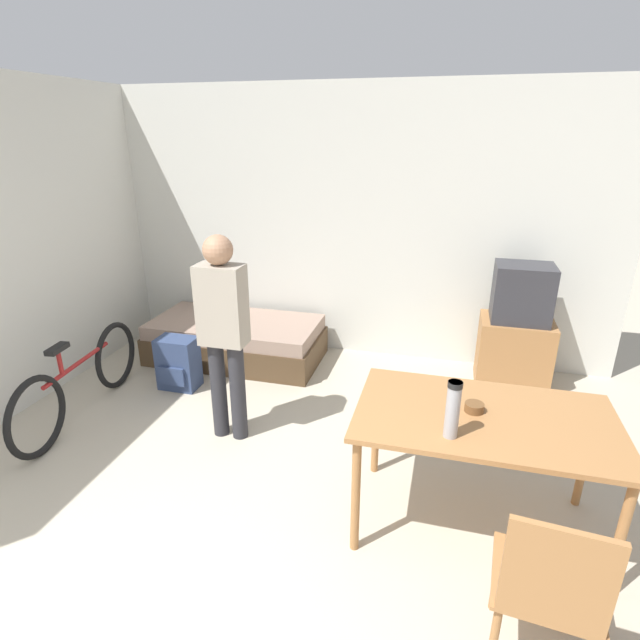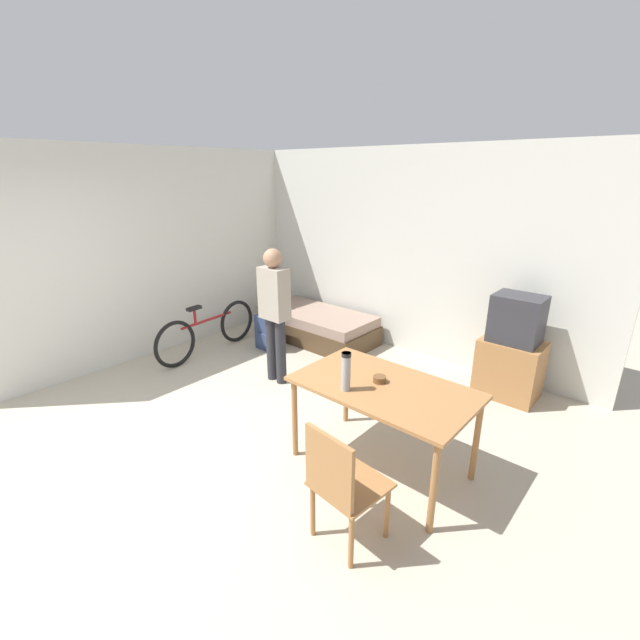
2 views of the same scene
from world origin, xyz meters
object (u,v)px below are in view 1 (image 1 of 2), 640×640
object	(u,v)px
dining_table	(484,428)
backpack	(178,363)
bicycle	(80,381)
daybed	(236,340)
person_standing	(223,326)
tv	(516,333)
wooden_chair	(549,588)
thermos_flask	(453,407)
mate_bowl	(474,407)

from	to	relation	value
dining_table	backpack	size ratio (longest dim) A/B	2.92
bicycle	daybed	bearing A→B (deg)	60.56
bicycle	person_standing	distance (m)	1.44
tv	wooden_chair	distance (m)	2.83
thermos_flask	backpack	bearing A→B (deg)	150.43
dining_table	thermos_flask	world-z (taller)	thermos_flask
thermos_flask	mate_bowl	size ratio (longest dim) A/B	2.96
dining_table	wooden_chair	distance (m)	0.91
person_standing	backpack	size ratio (longest dim) A/B	3.25
daybed	mate_bowl	world-z (taller)	mate_bowl
daybed	person_standing	size ratio (longest dim) A/B	1.10
daybed	tv	world-z (taller)	tv
wooden_chair	bicycle	xyz separation A→B (m)	(-3.37, 1.32, -0.18)
wooden_chair	backpack	bearing A→B (deg)	145.36
person_standing	thermos_flask	world-z (taller)	person_standing
backpack	thermos_flask	bearing A→B (deg)	-29.57
dining_table	backpack	xyz separation A→B (m)	(-2.61, 1.12, -0.45)
bicycle	backpack	distance (m)	0.84
dining_table	person_standing	size ratio (longest dim) A/B	0.90
bicycle	tv	bearing A→B (deg)	23.24
person_standing	daybed	bearing A→B (deg)	111.86
tv	thermos_flask	xyz separation A→B (m)	(-0.56, -2.23, 0.42)
tv	bicycle	xyz separation A→B (m)	(-3.51, -1.51, -0.20)
person_standing	backpack	distance (m)	1.20
daybed	dining_table	world-z (taller)	dining_table
mate_bowl	backpack	world-z (taller)	mate_bowl
daybed	backpack	bearing A→B (deg)	-109.57
daybed	mate_bowl	size ratio (longest dim) A/B	16.39
daybed	backpack	world-z (taller)	backpack
wooden_chair	bicycle	size ratio (longest dim) A/B	0.53
dining_table	daybed	bearing A→B (deg)	142.00
dining_table	wooden_chair	bearing A→B (deg)	-74.09
mate_bowl	person_standing	bearing A→B (deg)	164.47
mate_bowl	daybed	bearing A→B (deg)	141.67
bicycle	mate_bowl	distance (m)	3.14
daybed	tv	distance (m)	2.75
bicycle	mate_bowl	bearing A→B (deg)	-8.13
dining_table	person_standing	world-z (taller)	person_standing
daybed	person_standing	bearing A→B (deg)	-68.14
mate_bowl	tv	bearing A→B (deg)	77.27
wooden_chair	thermos_flask	world-z (taller)	thermos_flask
tv	dining_table	world-z (taller)	tv
daybed	bicycle	size ratio (longest dim) A/B	1.04
wooden_chair	thermos_flask	distance (m)	0.86
bicycle	person_standing	bearing A→B (deg)	2.25
tv	backpack	bearing A→B (deg)	-164.04
bicycle	mate_bowl	size ratio (longest dim) A/B	15.78
daybed	person_standing	xyz separation A→B (m)	(0.53, -1.32, 0.71)
dining_table	wooden_chair	xyz separation A→B (m)	(0.24, -0.86, -0.18)
dining_table	mate_bowl	world-z (taller)	mate_bowl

